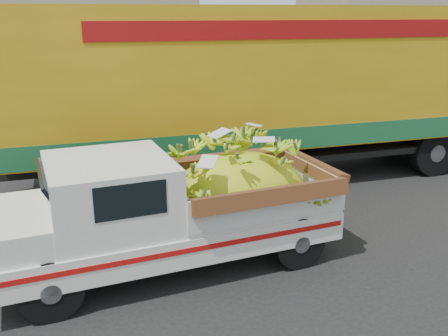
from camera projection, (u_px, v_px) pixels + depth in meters
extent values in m
plane|color=black|center=(245.00, 243.00, 8.30)|extent=(100.00, 100.00, 0.00)
cube|color=gray|center=(194.00, 149.00, 13.68)|extent=(60.00, 0.25, 0.15)
cube|color=gray|center=(184.00, 132.00, 15.64)|extent=(60.00, 4.00, 0.14)
cylinder|color=black|center=(50.00, 290.00, 6.13)|extent=(0.84, 0.38, 0.81)
cylinder|color=black|center=(43.00, 239.00, 7.50)|extent=(0.84, 0.38, 0.81)
cylinder|color=black|center=(298.00, 242.00, 7.41)|extent=(0.84, 0.38, 0.81)
cylinder|color=black|center=(253.00, 206.00, 8.78)|extent=(0.84, 0.38, 0.81)
cube|color=silver|center=(166.00, 230.00, 7.38)|extent=(5.25, 2.72, 0.41)
cube|color=#A50F0C|center=(185.00, 251.00, 6.56)|extent=(4.81, 0.93, 0.07)
cube|color=silver|center=(14.00, 227.00, 6.51)|extent=(1.21, 1.84, 0.38)
cube|color=silver|center=(110.00, 193.00, 6.89)|extent=(1.95, 2.02, 0.96)
cube|color=black|center=(131.00, 201.00, 6.11)|extent=(0.89, 0.18, 0.45)
cube|color=silver|center=(244.00, 188.00, 7.70)|extent=(2.74, 2.24, 0.54)
ellipsoid|color=yellow|center=(238.00, 196.00, 7.70)|extent=(2.45, 1.84, 1.36)
cylinder|color=black|center=(420.00, 130.00, 13.79)|extent=(1.13, 0.42, 1.10)
cylinder|color=black|center=(433.00, 152.00, 11.63)|extent=(1.13, 0.42, 1.10)
cylinder|color=black|center=(383.00, 133.00, 13.45)|extent=(1.13, 0.42, 1.10)
cylinder|color=black|center=(78.00, 186.00, 9.38)|extent=(1.13, 0.42, 1.10)
cylinder|color=black|center=(75.00, 157.00, 11.20)|extent=(1.13, 0.42, 1.10)
cube|color=black|center=(278.00, 143.00, 11.49)|extent=(12.04, 2.15, 0.36)
cube|color=#BF8E12|center=(280.00, 73.00, 11.01)|extent=(11.95, 3.62, 2.84)
cube|color=#18572F|center=(279.00, 125.00, 11.36)|extent=(12.01, 3.64, 0.45)
cube|color=maroon|center=(308.00, 29.00, 9.57)|extent=(8.36, 0.83, 0.35)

